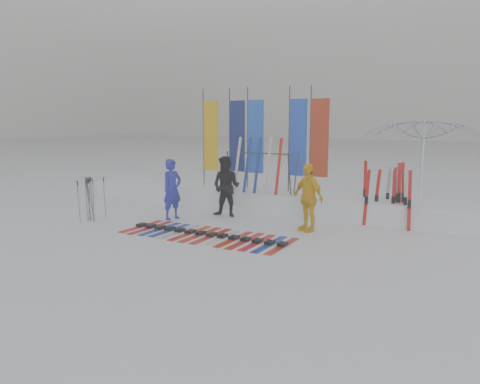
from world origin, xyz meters
The scene contains 11 objects.
ground centered at (0.00, 0.00, 0.00)m, with size 120.00×120.00×0.00m, color white.
snow_bank centered at (0.00, 4.60, 0.30)m, with size 14.00×1.60×0.60m, color white.
person_blue centered at (-2.17, 1.96, 0.85)m, with size 0.62×0.41×1.70m, color #1D24AC.
person_black centered at (-1.04, 3.02, 0.87)m, with size 0.85×0.66×1.75m, color black.
person_yellow centered at (1.66, 2.46, 0.86)m, with size 1.00×0.42×1.71m, color yellow.
tent_canopy centered at (3.92, 5.39, 1.45)m, with size 3.17×3.23×2.91m, color white.
ski_row centered at (-0.30, 0.80, 0.03)m, with size 4.20×1.70×0.07m.
pole_cluster centered at (-4.00, 0.65, 0.61)m, with size 0.47×0.72×1.25m.
feather_flags centered at (-0.79, 4.80, 2.24)m, with size 4.34×0.25×3.20m.
ski_rack centered at (-0.47, 4.20, 1.38)m, with size 2.04×0.80×1.23m.
upright_skis centered at (3.34, 4.23, 0.78)m, with size 1.46×1.12×1.68m.
Camera 1 is at (5.76, -8.47, 2.77)m, focal length 35.00 mm.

